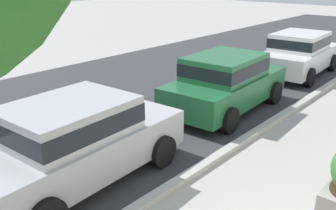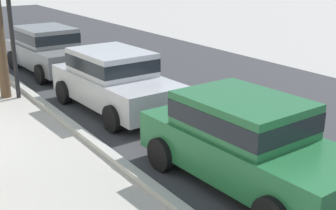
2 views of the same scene
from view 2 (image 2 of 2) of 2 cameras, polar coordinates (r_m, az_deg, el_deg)
street_surface at (r=13.36m, az=5.46°, el=1.71°), size 60.00×9.00×0.01m
curb_stone at (r=11.15m, az=-13.24°, el=-1.75°), size 60.00×0.20×0.12m
parked_car_grey at (r=16.08m, az=-15.11°, el=7.03°), size 4.18×2.08×1.56m
parked_car_silver at (r=11.59m, az=-6.95°, el=3.39°), size 4.18×2.08×1.56m
parked_car_green at (r=7.74m, az=9.88°, el=-4.28°), size 4.18×2.08×1.56m
lamp_post at (r=12.96m, az=-19.71°, el=11.74°), size 0.32×0.32×3.90m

